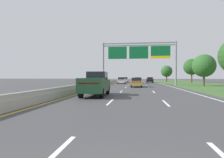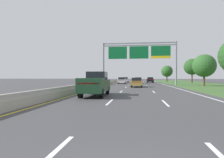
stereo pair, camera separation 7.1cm
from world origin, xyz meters
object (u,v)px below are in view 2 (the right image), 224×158
at_px(overhead_sign_gantry, 139,54).
at_px(roadside_tree_distant, 167,71).
at_px(car_silver_left_lane_sedan, 125,80).
at_px(pickup_truck_darkgreen, 95,84).
at_px(roadside_tree_mid, 204,66).
at_px(roadside_tree_far, 192,67).
at_px(car_white_left_lane_sedan, 122,80).
at_px(car_blue_centre_lane_sedan, 138,80).
at_px(car_black_right_lane_sedan, 150,80).
at_px(car_gold_centre_lane_sedan, 137,82).

height_order(overhead_sign_gantry, roadside_tree_distant, overhead_sign_gantry).
bearing_deg(car_silver_left_lane_sedan, pickup_truck_darkgreen, 179.89).
relative_size(roadside_tree_mid, roadside_tree_distant, 1.07).
bearing_deg(roadside_tree_far, car_white_left_lane_sedan, -158.36).
bearing_deg(overhead_sign_gantry, car_silver_left_lane_sedan, 101.78).
distance_m(car_blue_centre_lane_sedan, roadside_tree_distant, 19.98).
bearing_deg(roadside_tree_far, car_black_right_lane_sedan, 169.26).
xyz_separation_m(car_blue_centre_lane_sedan, car_silver_left_lane_sedan, (-3.83, 11.09, 0.00)).
xyz_separation_m(pickup_truck_darkgreen, roadside_tree_mid, (15.85, 19.69, 2.65)).
bearing_deg(car_white_left_lane_sedan, roadside_tree_mid, -123.30).
height_order(car_white_left_lane_sedan, car_silver_left_lane_sedan, same).
bearing_deg(pickup_truck_darkgreen, car_black_right_lane_sedan, -11.87).
distance_m(pickup_truck_darkgreen, car_silver_left_lane_sedan, 41.15).
distance_m(overhead_sign_gantry, car_silver_left_lane_sedan, 20.23).
bearing_deg(pickup_truck_darkgreen, roadside_tree_mid, -39.98).
bearing_deg(roadside_tree_distant, overhead_sign_gantry, -110.33).
bearing_deg(car_gold_centre_lane_sedan, car_white_left_lane_sedan, 14.21).
bearing_deg(car_blue_centre_lane_sedan, car_black_right_lane_sedan, -22.53).
relative_size(overhead_sign_gantry, roadside_tree_mid, 2.59).
height_order(car_blue_centre_lane_sedan, car_silver_left_lane_sedan, same).
relative_size(roadside_tree_far, roadside_tree_distant, 1.22).
xyz_separation_m(car_blue_centre_lane_sedan, car_gold_centre_lane_sedan, (-0.27, -15.04, 0.00)).
distance_m(overhead_sign_gantry, roadside_tree_distant, 27.15).
height_order(car_white_left_lane_sedan, car_gold_centre_lane_sedan, same).
distance_m(overhead_sign_gantry, car_black_right_lane_sedan, 18.13).
relative_size(car_silver_left_lane_sedan, roadside_tree_distant, 0.81).
relative_size(car_white_left_lane_sedan, roadside_tree_mid, 0.77).
distance_m(car_black_right_lane_sedan, car_blue_centre_lane_sedan, 9.64).
xyz_separation_m(pickup_truck_darkgreen, car_black_right_lane_sedan, (7.39, 39.04, -0.26)).
height_order(car_white_left_lane_sedan, car_black_right_lane_sedan, same).
height_order(overhead_sign_gantry, car_silver_left_lane_sedan, overhead_sign_gantry).
height_order(car_silver_left_lane_sedan, roadside_tree_far, roadside_tree_far).
distance_m(overhead_sign_gantry, roadside_tree_mid, 12.32).
bearing_deg(car_blue_centre_lane_sedan, car_gold_centre_lane_sedan, 177.78).
bearing_deg(roadside_tree_mid, car_white_left_lane_sedan, 148.20).
height_order(roadside_tree_mid, roadside_tree_far, roadside_tree_far).
xyz_separation_m(car_black_right_lane_sedan, car_blue_centre_lane_sedan, (-3.51, -8.98, 0.00)).
xyz_separation_m(car_white_left_lane_sedan, roadside_tree_far, (18.55, 7.36, 3.58)).
height_order(roadside_tree_mid, roadside_tree_distant, roadside_tree_mid).
xyz_separation_m(car_white_left_lane_sedan, roadside_tree_mid, (15.93, -9.88, 2.91)).
relative_size(car_blue_centre_lane_sedan, car_silver_left_lane_sedan, 1.01).
bearing_deg(roadside_tree_distant, pickup_truck_darkgreen, -105.81).
bearing_deg(roadside_tree_far, overhead_sign_gantry, -134.19).
distance_m(roadside_tree_far, roadside_tree_distant, 11.66).
distance_m(overhead_sign_gantry, pickup_truck_darkgreen, 23.03).
distance_m(car_blue_centre_lane_sedan, car_silver_left_lane_sedan, 11.74).
xyz_separation_m(pickup_truck_darkgreen, car_blue_centre_lane_sedan, (3.89, 30.06, -0.26)).
xyz_separation_m(overhead_sign_gantry, car_white_left_lane_sedan, (-4.11, 7.49, -5.45)).
bearing_deg(car_white_left_lane_sedan, car_silver_left_lane_sedan, -2.17).
height_order(car_black_right_lane_sedan, car_blue_centre_lane_sedan, same).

